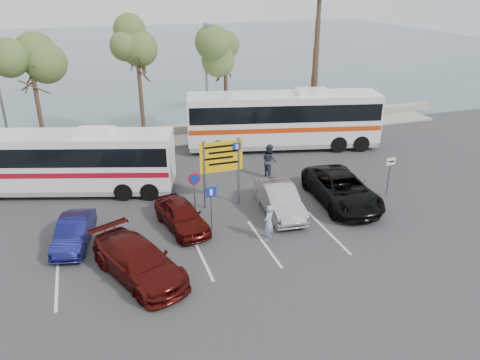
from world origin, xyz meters
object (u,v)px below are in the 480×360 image
object	(u,v)px
car_maroon	(139,261)
street_lamp_right	(207,77)
car_blue	(74,233)
car_silver_b	(280,199)
suv_black	(342,189)
pedestrian_far	(269,161)
coach_bus_right	(283,122)
direction_sign	(221,162)
car_red	(182,215)
pedestrian_near	(269,223)
coach_bus_left	(66,164)

from	to	relation	value
car_maroon	street_lamp_right	bearing A→B (deg)	42.15
car_blue	car_silver_b	xyz separation A→B (m)	(9.77, 0.00, 0.12)
suv_black	pedestrian_far	distance (m)	5.06
coach_bus_right	direction_sign	bearing A→B (deg)	-131.65
car_blue	car_red	bearing A→B (deg)	12.54
direction_sign	pedestrian_near	xyz separation A→B (m)	(1.00, -3.99, -1.58)
direction_sign	coach_bus_left	size ratio (longest dim) A/B	0.31
car_maroon	car_red	size ratio (longest dim) A/B	1.27
car_blue	car_silver_b	world-z (taller)	car_silver_b
car_red	pedestrian_near	xyz separation A→B (m)	(3.47, -2.29, 0.19)
coach_bus_right	car_maroon	size ratio (longest dim) A/B	2.65
street_lamp_right	car_red	xyz separation A→B (m)	(-4.47, -12.02, -3.93)
coach_bus_left	car_red	bearing A→B (deg)	-49.67
street_lamp_right	suv_black	xyz separation A→B (m)	(4.00, -12.02, -3.81)
coach_bus_right	car_blue	distance (m)	16.50
suv_black	pedestrian_far	world-z (taller)	pedestrian_far
pedestrian_far	coach_bus_right	bearing A→B (deg)	-44.51
street_lamp_right	pedestrian_near	world-z (taller)	street_lamp_right
car_red	pedestrian_near	distance (m)	4.17
coach_bus_left	coach_bus_right	size ratio (longest dim) A/B	0.88
coach_bus_right	car_maroon	bearing A→B (deg)	-132.64
car_red	coach_bus_right	bearing A→B (deg)	33.84
coach_bus_right	pedestrian_far	world-z (taller)	coach_bus_right
car_blue	car_maroon	size ratio (longest dim) A/B	0.74
car_blue	car_maroon	bearing A→B (deg)	-41.85
street_lamp_right	pedestrian_far	world-z (taller)	street_lamp_right
pedestrian_near	car_red	bearing A→B (deg)	-75.30
car_blue	suv_black	world-z (taller)	suv_black
suv_black	pedestrian_near	distance (m)	5.50
street_lamp_right	pedestrian_near	distance (m)	14.83
pedestrian_near	pedestrian_far	distance (m)	7.34
car_red	pedestrian_near	bearing A→B (deg)	-44.68
car_blue	pedestrian_far	size ratio (longest dim) A/B	1.84
suv_black	pedestrian_near	world-z (taller)	pedestrian_near
coach_bus_right	car_silver_b	distance (m)	9.91
coach_bus_right	coach_bus_left	bearing A→B (deg)	-167.60
pedestrian_near	pedestrian_far	bearing A→B (deg)	-153.75
suv_black	coach_bus_right	bearing A→B (deg)	91.13
direction_sign	coach_bus_left	distance (m)	8.65
pedestrian_far	direction_sign	bearing A→B (deg)	114.26
car_maroon	car_silver_b	distance (m)	8.10
car_maroon	direction_sign	bearing A→B (deg)	22.23
coach_bus_left	car_blue	distance (m)	6.02
direction_sign	street_lamp_right	bearing A→B (deg)	79.06
coach_bus_left	coach_bus_right	xyz separation A→B (m)	(14.00, 3.08, 0.21)
street_lamp_right	pedestrian_far	bearing A→B (deg)	-76.96
street_lamp_right	coach_bus_right	world-z (taller)	street_lamp_right
pedestrian_near	coach_bus_right	bearing A→B (deg)	-157.83
suv_black	car_blue	bearing A→B (deg)	-175.69
coach_bus_left	car_silver_b	bearing A→B (deg)	-30.63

